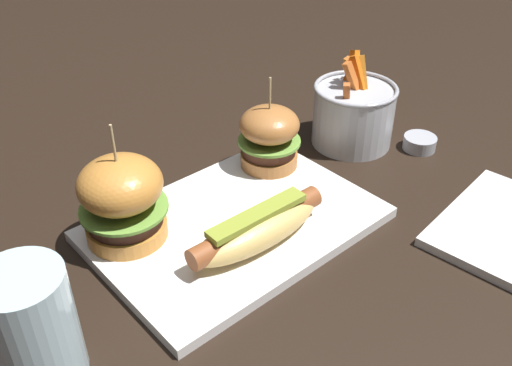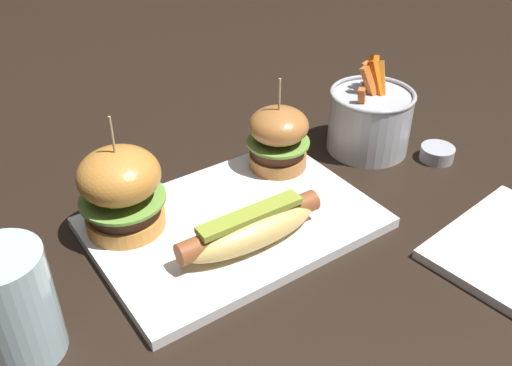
{
  "view_description": "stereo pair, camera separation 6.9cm",
  "coord_description": "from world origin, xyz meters",
  "px_view_note": "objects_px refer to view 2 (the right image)",
  "views": [
    {
      "loc": [
        -0.35,
        -0.43,
        0.45
      ],
      "look_at": [
        0.03,
        0.0,
        0.05
      ],
      "focal_mm": 39.83,
      "sensor_mm": 36.0,
      "label": 1
    },
    {
      "loc": [
        -0.3,
        -0.48,
        0.45
      ],
      "look_at": [
        0.03,
        0.0,
        0.05
      ],
      "focal_mm": 39.83,
      "sensor_mm": 36.0,
      "label": 2
    }
  ],
  "objects_px": {
    "hot_dog": "(251,228)",
    "sauce_ramekin": "(437,153)",
    "water_glass": "(12,306)",
    "slider_left": "(121,190)",
    "platter_main": "(234,223)",
    "slider_right": "(278,138)",
    "fries_bucket": "(370,119)"
  },
  "relations": [
    {
      "from": "sauce_ramekin",
      "to": "hot_dog",
      "type": "bearing_deg",
      "value": -177.7
    },
    {
      "from": "slider_left",
      "to": "sauce_ramekin",
      "type": "height_order",
      "value": "slider_left"
    },
    {
      "from": "slider_right",
      "to": "slider_left",
      "type": "bearing_deg",
      "value": -178.78
    },
    {
      "from": "slider_left",
      "to": "water_glass",
      "type": "height_order",
      "value": "slider_left"
    },
    {
      "from": "hot_dog",
      "to": "fries_bucket",
      "type": "height_order",
      "value": "fries_bucket"
    },
    {
      "from": "platter_main",
      "to": "fries_bucket",
      "type": "bearing_deg",
      "value": 9.72
    },
    {
      "from": "sauce_ramekin",
      "to": "water_glass",
      "type": "bearing_deg",
      "value": -179.23
    },
    {
      "from": "fries_bucket",
      "to": "slider_right",
      "type": "bearing_deg",
      "value": 172.49
    },
    {
      "from": "water_glass",
      "to": "fries_bucket",
      "type": "bearing_deg",
      "value": 9.6
    },
    {
      "from": "slider_right",
      "to": "platter_main",
      "type": "bearing_deg",
      "value": -150.37
    },
    {
      "from": "platter_main",
      "to": "slider_left",
      "type": "height_order",
      "value": "slider_left"
    },
    {
      "from": "platter_main",
      "to": "water_glass",
      "type": "height_order",
      "value": "water_glass"
    },
    {
      "from": "slider_right",
      "to": "fries_bucket",
      "type": "bearing_deg",
      "value": -7.51
    },
    {
      "from": "platter_main",
      "to": "water_glass",
      "type": "xyz_separation_m",
      "value": [
        -0.27,
        -0.05,
        0.05
      ]
    },
    {
      "from": "platter_main",
      "to": "water_glass",
      "type": "bearing_deg",
      "value": -170.52
    },
    {
      "from": "platter_main",
      "to": "sauce_ramekin",
      "type": "relative_size",
      "value": 6.88
    },
    {
      "from": "slider_right",
      "to": "hot_dog",
      "type": "bearing_deg",
      "value": -137.08
    },
    {
      "from": "hot_dog",
      "to": "sauce_ramekin",
      "type": "relative_size",
      "value": 3.76
    },
    {
      "from": "slider_right",
      "to": "water_glass",
      "type": "distance_m",
      "value": 0.41
    },
    {
      "from": "hot_dog",
      "to": "water_glass",
      "type": "bearing_deg",
      "value": 178.76
    },
    {
      "from": "sauce_ramekin",
      "to": "water_glass",
      "type": "height_order",
      "value": "water_glass"
    },
    {
      "from": "hot_dog",
      "to": "sauce_ramekin",
      "type": "height_order",
      "value": "hot_dog"
    },
    {
      "from": "platter_main",
      "to": "slider_left",
      "type": "bearing_deg",
      "value": 151.58
    },
    {
      "from": "slider_left",
      "to": "sauce_ramekin",
      "type": "bearing_deg",
      "value": -12.43
    },
    {
      "from": "hot_dog",
      "to": "slider_right",
      "type": "relative_size",
      "value": 1.4
    },
    {
      "from": "slider_right",
      "to": "fries_bucket",
      "type": "distance_m",
      "value": 0.16
    },
    {
      "from": "sauce_ramekin",
      "to": "water_glass",
      "type": "xyz_separation_m",
      "value": [
        -0.61,
        -0.01,
        0.05
      ]
    },
    {
      "from": "slider_left",
      "to": "water_glass",
      "type": "relative_size",
      "value": 1.24
    },
    {
      "from": "platter_main",
      "to": "sauce_ramekin",
      "type": "bearing_deg",
      "value": -6.3
    },
    {
      "from": "hot_dog",
      "to": "water_glass",
      "type": "relative_size",
      "value": 1.54
    },
    {
      "from": "hot_dog",
      "to": "fries_bucket",
      "type": "bearing_deg",
      "value": 19.1
    },
    {
      "from": "hot_dog",
      "to": "fries_bucket",
      "type": "distance_m",
      "value": 0.3
    }
  ]
}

